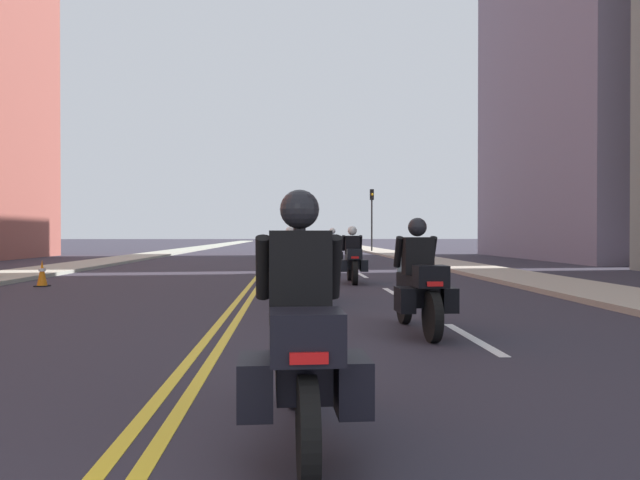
# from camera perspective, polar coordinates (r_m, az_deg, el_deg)

# --- Properties ---
(ground_plane) EXTENTS (264.00, 264.00, 0.00)m
(ground_plane) POSITION_cam_1_polar(r_m,az_deg,el_deg) (47.65, -3.98, -1.10)
(ground_plane) COLOR #2D2A35
(sidewalk_left) EXTENTS (2.40, 144.00, 0.12)m
(sidewalk_left) POSITION_cam_1_polar(r_m,az_deg,el_deg) (48.45, -13.33, -1.02)
(sidewalk_left) COLOR #9D9F8F
(sidewalk_left) RESTS_ON ground
(sidewalk_right) EXTENTS (2.40, 144.00, 0.12)m
(sidewalk_right) POSITION_cam_1_polar(r_m,az_deg,el_deg) (48.14, 5.43, -1.01)
(sidewalk_right) COLOR #A59B8B
(sidewalk_right) RESTS_ON ground
(centreline_yellow_inner) EXTENTS (0.12, 132.00, 0.01)m
(centreline_yellow_inner) POSITION_cam_1_polar(r_m,az_deg,el_deg) (47.65, -4.12, -1.10)
(centreline_yellow_inner) COLOR yellow
(centreline_yellow_inner) RESTS_ON ground
(centreline_yellow_outer) EXTENTS (0.12, 132.00, 0.01)m
(centreline_yellow_outer) POSITION_cam_1_polar(r_m,az_deg,el_deg) (47.65, -3.83, -1.10)
(centreline_yellow_outer) COLOR yellow
(centreline_yellow_outer) RESTS_ON ground
(lane_dashes_white) EXTENTS (0.14, 56.40, 0.01)m
(lane_dashes_white) POSITION_cam_1_polar(r_m,az_deg,el_deg) (28.75, 1.91, -2.16)
(lane_dashes_white) COLOR silver
(lane_dashes_white) RESTS_ON ground
(building_right_1) EXTENTS (7.36, 16.05, 26.64)m
(building_right_1) POSITION_cam_1_polar(r_m,az_deg,el_deg) (38.43, 24.31, 18.62)
(building_right_1) COLOR slate
(building_right_1) RESTS_ON ground
(motorcycle_0) EXTENTS (0.78, 2.16, 1.65)m
(motorcycle_0) POSITION_cam_1_polar(r_m,az_deg,el_deg) (3.85, -1.88, -9.72)
(motorcycle_0) COLOR black
(motorcycle_0) RESTS_ON ground
(motorcycle_1) EXTENTS (0.78, 2.23, 1.59)m
(motorcycle_1) POSITION_cam_1_polar(r_m,az_deg,el_deg) (8.24, 9.50, -4.35)
(motorcycle_1) COLOR black
(motorcycle_1) RESTS_ON ground
(motorcycle_2) EXTENTS (0.78, 2.28, 1.60)m
(motorcycle_2) POSITION_cam_1_polar(r_m,az_deg,el_deg) (11.97, -1.96, -2.82)
(motorcycle_2) COLOR black
(motorcycle_2) RESTS_ON ground
(motorcycle_3) EXTENTS (0.77, 2.22, 1.59)m
(motorcycle_3) POSITION_cam_1_polar(r_m,az_deg,el_deg) (16.59, 3.14, -1.93)
(motorcycle_3) COLOR black
(motorcycle_3) RESTS_ON ground
(motorcycle_4) EXTENTS (0.77, 2.08, 1.63)m
(motorcycle_4) POSITION_cam_1_polar(r_m,az_deg,el_deg) (20.47, -2.92, -1.46)
(motorcycle_4) COLOR black
(motorcycle_4) RESTS_ON ground
(motorcycle_5) EXTENTS (0.77, 2.10, 1.63)m
(motorcycle_5) POSITION_cam_1_polar(r_m,az_deg,el_deg) (24.82, 1.22, -1.08)
(motorcycle_5) COLOR black
(motorcycle_5) RESTS_ON ground
(traffic_cone_0) EXTENTS (0.32, 0.32, 0.69)m
(traffic_cone_0) POSITION_cam_1_polar(r_m,az_deg,el_deg) (17.09, -25.12, -2.93)
(traffic_cone_0) COLOR black
(traffic_cone_0) RESTS_ON ground
(traffic_light_far) EXTENTS (0.28, 0.38, 4.77)m
(traffic_light_far) POSITION_cam_1_polar(r_m,az_deg,el_deg) (44.97, 5.00, 2.99)
(traffic_light_far) COLOR black
(traffic_light_far) RESTS_ON ground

